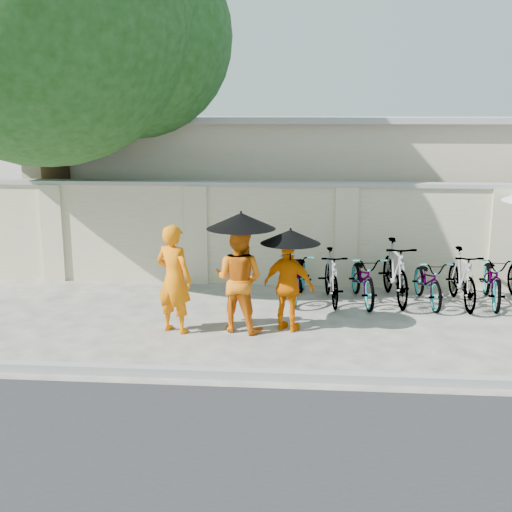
{
  "coord_description": "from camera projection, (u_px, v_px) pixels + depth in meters",
  "views": [
    {
      "loc": [
        1.25,
        -9.55,
        3.41
      ],
      "look_at": [
        0.39,
        0.79,
        1.1
      ],
      "focal_mm": 45.0,
      "sensor_mm": 36.0,
      "label": 1
    }
  ],
  "objects": [
    {
      "name": "monk_left",
      "position": [
        174.0,
        279.0,
        10.08
      ],
      "size": [
        0.75,
        0.64,
        1.74
      ],
      "primitive_type": "imported",
      "rotation": [
        0.0,
        0.0,
        2.71
      ],
      "color": "orange",
      "rests_on": "ground"
    },
    {
      "name": "bike_5",
      "position": [
        462.0,
        278.0,
        11.56
      ],
      "size": [
        0.57,
        1.74,
        1.03
      ],
      "primitive_type": "imported",
      "rotation": [
        0.0,
        0.0,
        0.05
      ],
      "color": "#AAAAAA",
      "rests_on": "ground"
    },
    {
      "name": "bike_2",
      "position": [
        363.0,
        278.0,
        11.75
      ],
      "size": [
        0.85,
        1.82,
        0.92
      ],
      "primitive_type": "imported",
      "rotation": [
        0.0,
        0.0,
        0.14
      ],
      "color": "#AAAAAA",
      "rests_on": "ground"
    },
    {
      "name": "ground",
      "position": [
        227.0,
        334.0,
        10.13
      ],
      "size": [
        80.0,
        80.0,
        0.0
      ],
      "primitive_type": "plane",
      "color": "#B6AE9D"
    },
    {
      "name": "parasol_right",
      "position": [
        290.0,
        236.0,
        9.9
      ],
      "size": [
        0.94,
        0.94,
        0.83
      ],
      "color": "black",
      "rests_on": "ground"
    },
    {
      "name": "bike_1",
      "position": [
        331.0,
        277.0,
        11.73
      ],
      "size": [
        0.62,
        1.67,
        0.98
      ],
      "primitive_type": "imported",
      "rotation": [
        0.0,
        0.0,
        0.1
      ],
      "color": "#AAAAAA",
      "rests_on": "ground"
    },
    {
      "name": "monk_right",
      "position": [
        289.0,
        286.0,
        10.16
      ],
      "size": [
        0.93,
        0.68,
        1.47
      ],
      "primitive_type": "imported",
      "rotation": [
        0.0,
        0.0,
        2.72
      ],
      "color": "orange",
      "rests_on": "ground"
    },
    {
      "name": "parasol_center",
      "position": [
        241.0,
        221.0,
        9.86
      ],
      "size": [
        1.08,
        1.08,
        0.97
      ],
      "color": "black",
      "rests_on": "ground"
    },
    {
      "name": "bike_4",
      "position": [
        428.0,
        281.0,
        11.66
      ],
      "size": [
        0.75,
        1.69,
        0.86
      ],
      "primitive_type": "imported",
      "rotation": [
        0.0,
        0.0,
        0.11
      ],
      "color": "#AAAAAA",
      "rests_on": "ground"
    },
    {
      "name": "monk_center",
      "position": [
        239.0,
        279.0,
        10.15
      ],
      "size": [
        0.98,
        0.86,
        1.69
      ],
      "primitive_type": "imported",
      "rotation": [
        0.0,
        0.0,
        2.82
      ],
      "color": "orange",
      "rests_on": "ground"
    },
    {
      "name": "kerb",
      "position": [
        211.0,
        373.0,
        8.47
      ],
      "size": [
        40.0,
        0.16,
        0.12
      ],
      "primitive_type": "cube",
      "color": "gray",
      "rests_on": "ground"
    },
    {
      "name": "building_behind",
      "position": [
        338.0,
        186.0,
        16.43
      ],
      "size": [
        14.0,
        6.0,
        3.2
      ],
      "primitive_type": "cube",
      "color": "#BCAF99",
      "rests_on": "ground"
    },
    {
      "name": "compound_wall",
      "position": [
        296.0,
        235.0,
        12.95
      ],
      "size": [
        20.0,
        0.3,
        2.0
      ],
      "primitive_type": "cube",
      "color": "beige",
      "rests_on": "ground"
    },
    {
      "name": "bike_6",
      "position": [
        493.0,
        279.0,
        11.66
      ],
      "size": [
        0.81,
        1.84,
        0.93
      ],
      "primitive_type": "imported",
      "rotation": [
        0.0,
        0.0,
        -0.11
      ],
      "color": "#AAAAAA",
      "rests_on": "ground"
    },
    {
      "name": "bike_0",
      "position": [
        299.0,
        275.0,
        11.97
      ],
      "size": [
        0.79,
        1.82,
        0.93
      ],
      "primitive_type": "imported",
      "rotation": [
        0.0,
        0.0,
        -0.1
      ],
      "color": "#AAAAAA",
      "rests_on": "ground"
    },
    {
      "name": "bike_3",
      "position": [
        395.0,
        271.0,
        11.8
      ],
      "size": [
        0.72,
        1.94,
        1.14
      ],
      "primitive_type": "imported",
      "rotation": [
        0.0,
        0.0,
        0.1
      ],
      "color": "#AAAAAA",
      "rests_on": "ground"
    },
    {
      "name": "shade_tree",
      "position": [
        54.0,
        23.0,
        12.21
      ],
      "size": [
        6.7,
        6.2,
        8.2
      ],
      "color": "#362311",
      "rests_on": "ground"
    }
  ]
}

